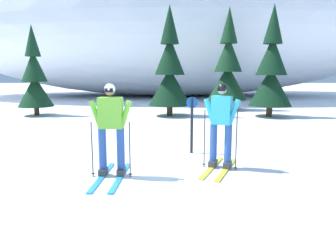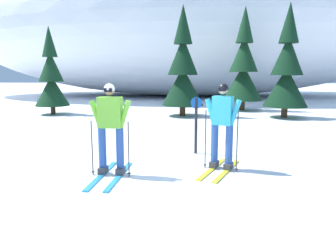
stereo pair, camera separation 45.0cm
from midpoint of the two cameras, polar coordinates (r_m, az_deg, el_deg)
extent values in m
plane|color=white|center=(5.90, -4.88, -10.33)|extent=(120.00, 120.00, 0.00)
cube|color=gold|center=(6.74, 8.46, -7.72)|extent=(0.72, 1.58, 0.03)
cube|color=gold|center=(6.81, 5.90, -7.47)|extent=(0.72, 1.58, 0.03)
cube|color=#38383D|center=(6.81, 8.68, -6.88)|extent=(0.24, 0.31, 0.12)
cube|color=#38383D|center=(6.88, 6.15, -6.64)|extent=(0.24, 0.31, 0.12)
cylinder|color=#2D519E|center=(6.69, 8.78, -3.12)|extent=(0.15, 0.15, 0.80)
cylinder|color=#2D519E|center=(6.77, 6.22, -2.92)|extent=(0.15, 0.15, 0.80)
cube|color=#33B7D6|center=(6.62, 7.62, 2.85)|extent=(0.45, 0.37, 0.59)
cylinder|color=#33B7D6|center=(6.57, 9.69, 2.29)|extent=(0.29, 0.20, 0.58)
cylinder|color=#33B7D6|center=(6.69, 5.57, 2.51)|extent=(0.29, 0.20, 0.58)
sphere|color=tan|center=(6.58, 7.70, 6.47)|extent=(0.19, 0.19, 0.19)
sphere|color=black|center=(6.58, 7.70, 6.73)|extent=(0.21, 0.21, 0.21)
cube|color=black|center=(6.50, 7.52, 6.53)|extent=(0.15, 0.09, 0.07)
cylinder|color=#2D2D33|center=(6.58, 10.20, -2.74)|extent=(0.02, 0.02, 1.24)
cylinder|color=#2D2D33|center=(6.72, 10.06, -7.40)|extent=(0.07, 0.07, 0.01)
cylinder|color=#2D2D33|center=(6.75, 4.61, -2.32)|extent=(0.02, 0.02, 1.24)
cylinder|color=#2D2D33|center=(6.89, 4.55, -6.87)|extent=(0.07, 0.07, 0.01)
cube|color=#2893CC|center=(6.31, -10.65, -8.98)|extent=(0.18, 1.78, 0.03)
cube|color=#2893CC|center=(6.40, -13.80, -8.83)|extent=(0.18, 1.78, 0.03)
cube|color=#38383D|center=(6.38, -10.47, -8.06)|extent=(0.15, 0.29, 0.12)
cube|color=#38383D|center=(6.46, -13.58, -7.93)|extent=(0.15, 0.29, 0.12)
cylinder|color=#2D519E|center=(6.25, -10.59, -4.03)|extent=(0.15, 0.15, 0.80)
cylinder|color=#2D519E|center=(6.34, -13.74, -3.95)|extent=(0.15, 0.15, 0.80)
cube|color=#75C638|center=(6.17, -12.40, 2.31)|extent=(0.46, 0.26, 0.59)
cylinder|color=#75C638|center=(6.12, -9.89, 1.84)|extent=(0.28, 0.11, 0.58)
cylinder|color=#75C638|center=(6.26, -14.83, 1.84)|extent=(0.28, 0.11, 0.58)
sphere|color=#A37556|center=(6.14, -12.54, 6.21)|extent=(0.19, 0.19, 0.19)
sphere|color=white|center=(6.14, -12.55, 6.49)|extent=(0.21, 0.21, 0.21)
cube|color=black|center=(6.06, -12.74, 6.26)|extent=(0.15, 0.04, 0.07)
cylinder|color=#2D2D33|center=(6.16, -9.02, -4.29)|extent=(0.02, 0.02, 1.08)
cylinder|color=#2D2D33|center=(6.29, -8.90, -8.55)|extent=(0.07, 0.07, 0.01)
cylinder|color=#2D2D33|center=(6.35, -15.51, -4.11)|extent=(0.02, 0.02, 1.08)
cylinder|color=#2D2D33|center=(6.47, -15.33, -8.26)|extent=(0.07, 0.07, 0.01)
cylinder|color=#47301E|center=(16.52, -23.30, 2.75)|extent=(0.23, 0.23, 0.57)
cone|color=#14381E|center=(16.45, -23.50, 5.76)|extent=(1.63, 1.63, 1.46)
cone|color=#14381E|center=(16.43, -23.77, 9.82)|extent=(1.17, 1.17, 1.46)
cone|color=#14381E|center=(16.50, -24.05, 13.88)|extent=(0.72, 0.72, 1.46)
cylinder|color=#47301E|center=(15.01, -0.62, 3.15)|extent=(0.27, 0.27, 0.68)
cone|color=black|center=(14.94, -0.63, 7.13)|extent=(1.96, 1.96, 1.75)
cone|color=black|center=(14.94, -0.64, 12.50)|extent=(1.41, 1.41, 1.75)
cone|color=black|center=(15.08, -0.65, 17.83)|extent=(0.86, 0.86, 1.75)
cylinder|color=#47301E|center=(17.85, 9.75, 4.10)|extent=(0.30, 0.30, 0.74)
cone|color=#14381E|center=(17.79, 9.86, 7.72)|extent=(2.11, 2.11, 1.89)
cone|color=#14381E|center=(17.81, 10.00, 12.59)|extent=(1.52, 1.52, 1.89)
cone|color=#14381E|center=(17.96, 10.14, 17.42)|extent=(0.93, 0.93, 1.89)
cylinder|color=#47301E|center=(15.41, 16.86, 2.90)|extent=(0.27, 0.27, 0.68)
cone|color=black|center=(15.34, 17.04, 6.75)|extent=(1.95, 1.95, 1.74)
cone|color=black|center=(15.34, 17.30, 11.96)|extent=(1.40, 1.40, 1.74)
cone|color=black|center=(15.48, 17.56, 17.12)|extent=(0.86, 0.86, 1.74)
ellipsoid|color=white|center=(29.01, -0.12, 16.94)|extent=(39.45, 19.20, 11.54)
cylinder|color=black|center=(7.93, 2.61, 0.05)|extent=(0.07, 0.07, 1.40)
cylinder|color=blue|center=(7.85, 2.64, 4.21)|extent=(0.28, 0.02, 0.28)
camera|label=1|loc=(0.22, -92.03, -0.34)|focal=33.97mm
camera|label=2|loc=(0.22, 87.97, 0.34)|focal=33.97mm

